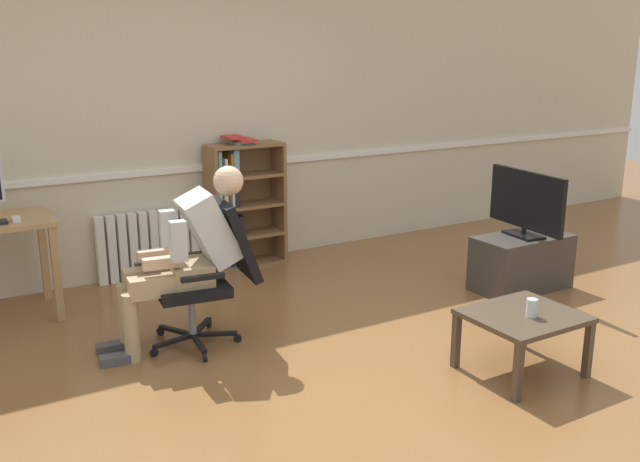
% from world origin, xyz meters
% --- Properties ---
extents(ground_plane, '(18.00, 18.00, 0.00)m').
position_xyz_m(ground_plane, '(0.00, 0.00, 0.00)').
color(ground_plane, brown).
extents(back_wall, '(12.00, 0.13, 2.70)m').
position_xyz_m(back_wall, '(0.00, 2.65, 1.35)').
color(back_wall, beige).
rests_on(back_wall, ground_plane).
extents(computer_mouse, '(0.06, 0.10, 0.03)m').
position_xyz_m(computer_mouse, '(-1.69, 2.03, 0.77)').
color(computer_mouse, white).
rests_on(computer_mouse, computer_desk).
extents(bookshelf, '(0.70, 0.30, 1.21)m').
position_xyz_m(bookshelf, '(0.24, 2.44, 0.58)').
color(bookshelf, brown).
rests_on(bookshelf, ground_plane).
extents(radiator, '(0.90, 0.08, 0.59)m').
position_xyz_m(radiator, '(-0.59, 2.54, 0.30)').
color(radiator, white).
rests_on(radiator, ground_plane).
extents(office_chair, '(0.79, 0.62, 0.98)m').
position_xyz_m(office_chair, '(-0.64, 0.95, 0.53)').
color(office_chair, black).
rests_on(office_chair, ground_plane).
extents(person_seated, '(1.02, 0.43, 1.21)m').
position_xyz_m(person_seated, '(-0.81, 0.97, 0.65)').
color(person_seated, tan).
rests_on(person_seated, ground_plane).
extents(tv_stand, '(0.82, 0.43, 0.46)m').
position_xyz_m(tv_stand, '(1.98, 0.64, 0.23)').
color(tv_stand, '#3D3833').
rests_on(tv_stand, ground_plane).
extents(tv_screen, '(0.23, 0.84, 0.54)m').
position_xyz_m(tv_screen, '(1.99, 0.64, 0.74)').
color(tv_screen, black).
rests_on(tv_screen, tv_stand).
extents(coffee_table, '(0.66, 0.58, 0.39)m').
position_xyz_m(coffee_table, '(0.81, -0.47, 0.34)').
color(coffee_table, '#4C3D2D').
rests_on(coffee_table, ground_plane).
extents(drinking_glass, '(0.07, 0.07, 0.11)m').
position_xyz_m(drinking_glass, '(0.81, -0.53, 0.45)').
color(drinking_glass, silver).
rests_on(drinking_glass, coffee_table).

